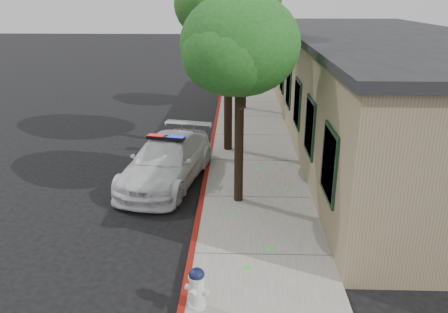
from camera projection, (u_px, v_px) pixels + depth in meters
ground at (189, 259)px, 10.07m from camera, size 120.00×120.00×0.00m
sidewalk at (256, 199)px, 12.81m from camera, size 3.20×60.00×0.15m
red_curb at (202, 198)px, 12.86m from camera, size 0.14×60.00×0.16m
clapboard_building at (381, 88)px, 17.59m from camera, size 7.30×20.89×4.24m
police_car at (167, 161)px, 13.95m from camera, size 2.90×5.15×1.53m
fire_hydrant at (197, 287)px, 8.17m from camera, size 0.47×0.41×0.82m
street_tree_near at (241, 50)px, 11.18m from camera, size 3.03×3.18×5.56m
street_tree_mid at (229, 2)px, 15.02m from camera, size 3.63×3.71×6.90m
street_tree_far at (246, 27)px, 21.39m from camera, size 2.88×2.82×5.25m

